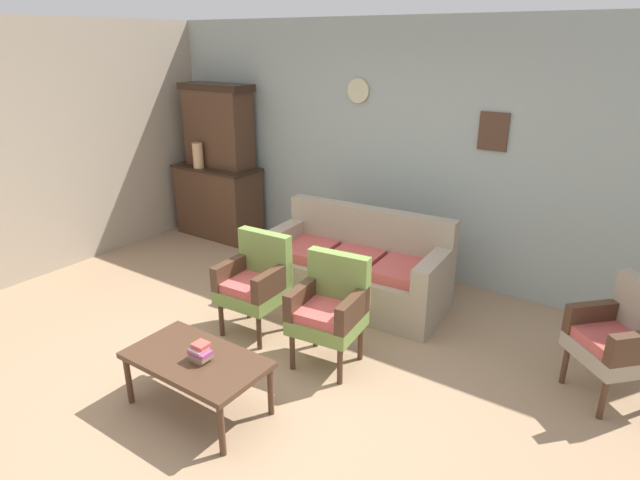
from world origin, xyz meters
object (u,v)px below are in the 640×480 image
at_px(floral_couch, 356,270).
at_px(coffee_table, 196,363).
at_px(armchair_near_cabinet, 330,307).
at_px(book_stack_on_table, 200,353).
at_px(vase_on_cabinet, 198,155).
at_px(wingback_chair_by_fireplace, 621,337).
at_px(side_cabinet, 219,201).
at_px(armchair_row_middle, 255,280).

bearing_deg(floral_couch, coffee_table, -91.19).
distance_m(armchair_near_cabinet, book_stack_on_table, 1.09).
height_order(vase_on_cabinet, wingback_chair_by_fireplace, vase_on_cabinet).
bearing_deg(armchair_near_cabinet, side_cabinet, 149.78).
relative_size(side_cabinet, wingback_chair_by_fireplace, 1.28).
xyz_separation_m(vase_on_cabinet, wingback_chair_by_fireplace, (4.97, -0.71, -0.59)).
bearing_deg(coffee_table, book_stack_on_table, -5.04).
bearing_deg(vase_on_cabinet, wingback_chair_by_fireplace, -8.10).
bearing_deg(coffee_table, vase_on_cabinet, 135.65).
bearing_deg(armchair_row_middle, armchair_near_cabinet, -2.82).
bearing_deg(armchair_near_cabinet, armchair_row_middle, 177.18).
relative_size(vase_on_cabinet, coffee_table, 0.32).
bearing_deg(coffee_table, wingback_chair_by_fireplace, 37.34).
distance_m(floral_couch, book_stack_on_table, 2.09).
height_order(side_cabinet, armchair_row_middle, side_cabinet).
height_order(vase_on_cabinet, coffee_table, vase_on_cabinet).
bearing_deg(floral_couch, armchair_row_middle, -112.49).
bearing_deg(side_cabinet, wingback_chair_by_fireplace, -10.32).
bearing_deg(coffee_table, floral_couch, 88.81).
relative_size(floral_couch, book_stack_on_table, 12.36).
height_order(side_cabinet, floral_couch, side_cabinet).
distance_m(armchair_row_middle, coffee_table, 1.13).
bearing_deg(armchair_near_cabinet, vase_on_cabinet, 153.49).
bearing_deg(floral_couch, side_cabinet, 166.05).
distance_m(armchair_near_cabinet, coffee_table, 1.12).
bearing_deg(armchair_near_cabinet, floral_couch, 110.17).
xyz_separation_m(side_cabinet, armchair_row_middle, (2.07, -1.64, 0.03)).
xyz_separation_m(vase_on_cabinet, floral_couch, (2.63, -0.45, -0.76)).
distance_m(side_cabinet, armchair_near_cabinet, 3.34).
relative_size(armchair_row_middle, wingback_chair_by_fireplace, 1.00).
height_order(armchair_near_cabinet, coffee_table, armchair_near_cabinet).
height_order(side_cabinet, vase_on_cabinet, vase_on_cabinet).
bearing_deg(vase_on_cabinet, armchair_row_middle, -33.59).
bearing_deg(vase_on_cabinet, armchair_near_cabinet, -26.51).
bearing_deg(book_stack_on_table, armchair_row_middle, 112.22).
xyz_separation_m(floral_couch, armchair_near_cabinet, (0.39, -1.06, 0.17)).
bearing_deg(armchair_near_cabinet, book_stack_on_table, -110.11).
bearing_deg(wingback_chair_by_fireplace, coffee_table, -142.66).
xyz_separation_m(armchair_row_middle, coffee_table, (0.38, -1.06, -0.12)).
height_order(floral_couch, armchair_row_middle, same).
relative_size(side_cabinet, floral_couch, 0.63).
xyz_separation_m(floral_couch, armchair_row_middle, (-0.42, -1.02, 0.17)).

